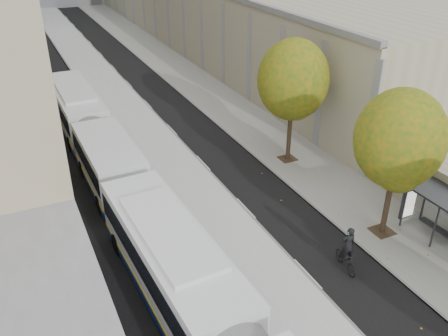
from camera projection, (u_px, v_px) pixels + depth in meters
bus_platform at (125, 111)px, 38.86m from camera, size 4.25×150.00×0.15m
sidewalk at (214, 97)px, 41.91m from camera, size 4.75×150.00×0.08m
tree_c at (400, 139)px, 21.77m from camera, size 4.20×4.20×7.28m
tree_d at (293, 80)px, 28.81m from camera, size 4.40×4.40×7.60m
bus_near at (219, 332)px, 16.29m from camera, size 3.62×19.07×3.16m
bus_far at (88, 128)px, 31.78m from camera, size 2.97×18.48×3.07m
cyclist at (347, 254)px, 21.40m from camera, size 0.77×1.83×2.27m
distant_car at (60, 84)px, 42.92m from camera, size 2.82×4.55×1.45m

